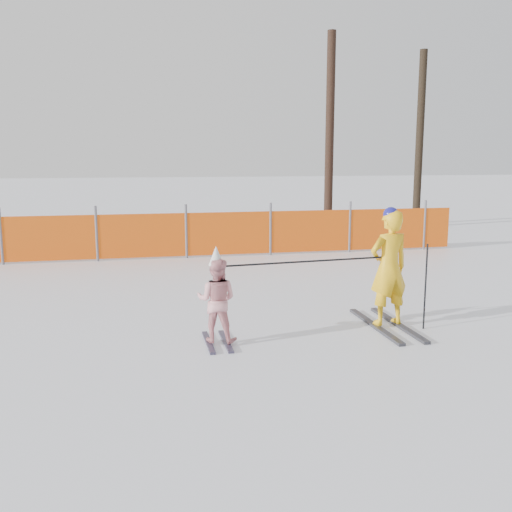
% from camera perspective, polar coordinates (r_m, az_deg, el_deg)
% --- Properties ---
extents(ground, '(120.00, 120.00, 0.00)m').
position_cam_1_polar(ground, '(7.45, 0.81, -8.25)').
color(ground, white).
rests_on(ground, ground).
extents(adult, '(0.63, 1.67, 1.66)m').
position_cam_1_polar(adult, '(7.97, 13.14, -1.22)').
color(adult, black).
rests_on(adult, ground).
extents(child, '(0.63, 0.85, 1.24)m').
position_cam_1_polar(child, '(7.13, -3.96, -4.34)').
color(child, black).
rests_on(child, ground).
extents(ski_poles, '(2.74, 0.22, 1.17)m').
position_cam_1_polar(ski_poles, '(7.59, 9.36, -1.46)').
color(ski_poles, black).
rests_on(ski_poles, ground).
extents(safety_fence, '(14.69, 0.06, 1.25)m').
position_cam_1_polar(safety_fence, '(13.22, -10.00, 2.08)').
color(safety_fence, '#595960').
rests_on(safety_fence, ground).
extents(tree_trunks, '(4.03, 1.80, 5.98)m').
position_cam_1_polar(tree_trunks, '(19.11, 12.02, 11.59)').
color(tree_trunks, black).
rests_on(tree_trunks, ground).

